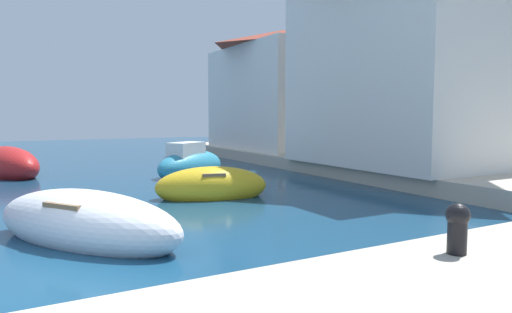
{
  "coord_description": "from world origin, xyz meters",
  "views": [
    {
      "loc": [
        -0.32,
        -6.52,
        2.24
      ],
      "look_at": [
        7.41,
        7.49,
        0.83
      ],
      "focal_mm": 32.44,
      "sensor_mm": 36.0,
      "label": 1
    }
  ],
  "objects_px": {
    "moored_boat_5": "(86,224)",
    "waterfront_building_annex": "(282,89)",
    "moored_boat_4": "(212,186)",
    "moored_boat_7": "(7,165)",
    "moored_boat_6": "(191,165)",
    "waterfront_building_main": "(414,53)",
    "mooring_bollard": "(458,225)"
  },
  "relations": [
    {
      "from": "moored_boat_5",
      "to": "moored_boat_4",
      "type": "bearing_deg",
      "value": 95.69
    },
    {
      "from": "moored_boat_4",
      "to": "waterfront_building_annex",
      "type": "distance_m",
      "value": 13.22
    },
    {
      "from": "moored_boat_5",
      "to": "waterfront_building_main",
      "type": "xyz_separation_m",
      "value": [
        12.08,
        3.69,
        4.2
      ]
    },
    {
      "from": "waterfront_building_main",
      "to": "mooring_bollard",
      "type": "height_order",
      "value": "waterfront_building_main"
    },
    {
      "from": "moored_boat_7",
      "to": "waterfront_building_main",
      "type": "distance_m",
      "value": 15.66
    },
    {
      "from": "waterfront_building_main",
      "to": "waterfront_building_annex",
      "type": "distance_m",
      "value": 9.13
    },
    {
      "from": "waterfront_building_main",
      "to": "moored_boat_6",
      "type": "bearing_deg",
      "value": 149.75
    },
    {
      "from": "waterfront_building_main",
      "to": "moored_boat_4",
      "type": "bearing_deg",
      "value": -175.84
    },
    {
      "from": "moored_boat_4",
      "to": "moored_boat_7",
      "type": "relative_size",
      "value": 0.75
    },
    {
      "from": "waterfront_building_main",
      "to": "mooring_bollard",
      "type": "distance_m",
      "value": 12.4
    },
    {
      "from": "moored_boat_4",
      "to": "moored_boat_7",
      "type": "distance_m",
      "value": 9.35
    },
    {
      "from": "moored_boat_6",
      "to": "mooring_bollard",
      "type": "height_order",
      "value": "moored_boat_6"
    },
    {
      "from": "moored_boat_4",
      "to": "waterfront_building_main",
      "type": "height_order",
      "value": "waterfront_building_main"
    },
    {
      "from": "waterfront_building_annex",
      "to": "waterfront_building_main",
      "type": "bearing_deg",
      "value": -90.0
    },
    {
      "from": "moored_boat_7",
      "to": "mooring_bollard",
      "type": "bearing_deg",
      "value": -3.1
    },
    {
      "from": "moored_boat_4",
      "to": "mooring_bollard",
      "type": "relative_size",
      "value": 5.04
    },
    {
      "from": "moored_boat_6",
      "to": "waterfront_building_main",
      "type": "height_order",
      "value": "waterfront_building_main"
    },
    {
      "from": "moored_boat_5",
      "to": "moored_boat_7",
      "type": "bearing_deg",
      "value": 151.93
    },
    {
      "from": "moored_boat_5",
      "to": "mooring_bollard",
      "type": "distance_m",
      "value": 6.04
    },
    {
      "from": "waterfront_building_annex",
      "to": "mooring_bollard",
      "type": "relative_size",
      "value": 12.67
    },
    {
      "from": "waterfront_building_main",
      "to": "mooring_bollard",
      "type": "xyz_separation_m",
      "value": [
        -8.34,
        -8.4,
        -3.67
      ]
    },
    {
      "from": "moored_boat_5",
      "to": "waterfront_building_annex",
      "type": "xyz_separation_m",
      "value": [
        12.08,
        12.78,
        3.36
      ]
    },
    {
      "from": "moored_boat_4",
      "to": "waterfront_building_main",
      "type": "relative_size",
      "value": 0.41
    },
    {
      "from": "moored_boat_4",
      "to": "moored_boat_7",
      "type": "bearing_deg",
      "value": 135.49
    },
    {
      "from": "mooring_bollard",
      "to": "moored_boat_7",
      "type": "bearing_deg",
      "value": 107.0
    },
    {
      "from": "moored_boat_5",
      "to": "moored_boat_6",
      "type": "bearing_deg",
      "value": 114.04
    },
    {
      "from": "moored_boat_6",
      "to": "waterfront_building_main",
      "type": "distance_m",
      "value": 9.23
    },
    {
      "from": "mooring_bollard",
      "to": "moored_boat_5",
      "type": "bearing_deg",
      "value": 128.42
    },
    {
      "from": "moored_boat_6",
      "to": "mooring_bollard",
      "type": "bearing_deg",
      "value": -127.15
    },
    {
      "from": "moored_boat_6",
      "to": "waterfront_building_annex",
      "type": "bearing_deg",
      "value": 3.07
    },
    {
      "from": "moored_boat_6",
      "to": "moored_boat_7",
      "type": "distance_m",
      "value": 6.85
    },
    {
      "from": "moored_boat_4",
      "to": "moored_boat_6",
      "type": "height_order",
      "value": "moored_boat_6"
    }
  ]
}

